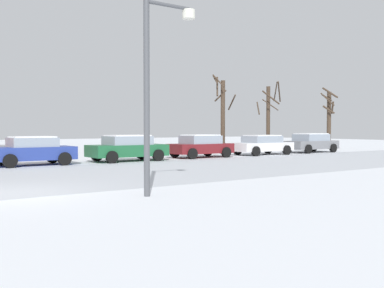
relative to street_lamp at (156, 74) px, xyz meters
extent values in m
plane|color=white|center=(-3.09, 2.47, -3.24)|extent=(120.00, 120.00, 0.00)
cylinder|color=#4C4F54|center=(-0.29, 0.00, -0.60)|extent=(0.16, 0.16, 5.27)
cylinder|color=#4C4F54|center=(0.38, 0.00, 1.88)|extent=(1.34, 0.10, 0.10)
cylinder|color=silver|center=(1.05, 0.00, 1.73)|extent=(0.36, 0.36, 0.25)
cube|color=#283D93|center=(0.06, 11.88, -2.65)|extent=(3.91, 1.79, 0.63)
cube|color=#8C99A8|center=(0.06, 11.88, -2.12)|extent=(2.15, 1.63, 0.45)
cube|color=white|center=(0.06, 11.88, -1.86)|extent=(1.96, 1.51, 0.06)
cylinder|color=black|center=(1.32, 12.79, -2.92)|extent=(0.64, 0.23, 0.64)
cylinder|color=black|center=(1.33, 11.00, -2.92)|extent=(0.64, 0.23, 0.64)
cylinder|color=black|center=(-1.21, 12.76, -2.92)|extent=(0.64, 0.23, 0.64)
cylinder|color=black|center=(-1.20, 10.98, -2.92)|extent=(0.64, 0.23, 0.64)
cube|color=#1E6038|center=(5.11, 11.78, -2.65)|extent=(4.27, 1.88, 0.63)
cube|color=#8C99A8|center=(5.11, 11.78, -2.11)|extent=(2.35, 1.71, 0.47)
cube|color=white|center=(5.11, 11.78, -1.84)|extent=(2.14, 1.58, 0.06)
cylinder|color=black|center=(6.48, 12.73, -2.92)|extent=(0.64, 0.23, 0.64)
cylinder|color=black|center=(6.50, 10.86, -2.92)|extent=(0.64, 0.23, 0.64)
cylinder|color=black|center=(3.72, 12.70, -2.92)|extent=(0.64, 0.23, 0.64)
cylinder|color=black|center=(3.74, 10.83, -2.92)|extent=(0.64, 0.23, 0.64)
cube|color=maroon|center=(10.16, 11.96, -2.68)|extent=(3.94, 1.85, 0.58)
cube|color=#8C99A8|center=(10.16, 11.96, -2.14)|extent=(2.17, 1.68, 0.49)
cube|color=white|center=(10.16, 11.96, -1.86)|extent=(1.98, 1.56, 0.06)
cylinder|color=black|center=(11.43, 12.90, -2.92)|extent=(0.64, 0.23, 0.64)
cylinder|color=black|center=(11.45, 11.05, -2.92)|extent=(0.64, 0.23, 0.64)
cylinder|color=black|center=(8.88, 12.87, -2.92)|extent=(0.64, 0.23, 0.64)
cylinder|color=black|center=(8.90, 11.03, -2.92)|extent=(0.64, 0.23, 0.64)
cube|color=white|center=(15.21, 11.83, -2.69)|extent=(4.41, 1.77, 0.56)
cube|color=#8C99A8|center=(15.21, 11.83, -2.19)|extent=(2.43, 1.61, 0.45)
cube|color=white|center=(15.21, 11.83, -1.93)|extent=(2.21, 1.49, 0.06)
cylinder|color=black|center=(16.63, 12.73, -2.92)|extent=(0.64, 0.23, 0.64)
cylinder|color=black|center=(16.65, 10.96, -2.92)|extent=(0.64, 0.23, 0.64)
cylinder|color=black|center=(13.78, 12.70, -2.92)|extent=(0.64, 0.23, 0.64)
cylinder|color=black|center=(13.80, 10.93, -2.92)|extent=(0.64, 0.23, 0.64)
cube|color=slate|center=(20.27, 11.94, -2.67)|extent=(4.32, 1.82, 0.60)
cube|color=#8C99A8|center=(20.27, 11.94, -2.13)|extent=(2.38, 1.66, 0.49)
cube|color=white|center=(20.27, 11.94, -1.86)|extent=(2.16, 1.54, 0.06)
cylinder|color=black|center=(21.65, 12.86, -2.92)|extent=(0.64, 0.23, 0.64)
cylinder|color=black|center=(21.67, 11.04, -2.92)|extent=(0.64, 0.23, 0.64)
cylinder|color=black|center=(18.86, 12.84, -2.92)|extent=(0.64, 0.23, 0.64)
cylinder|color=black|center=(18.88, 11.01, -2.92)|extent=(0.64, 0.23, 0.64)
cylinder|color=#423326|center=(25.90, 14.79, -0.79)|extent=(0.36, 0.36, 4.91)
cylinder|color=#423326|center=(25.46, 14.34, 1.55)|extent=(1.05, 1.05, 0.96)
cylinder|color=#423326|center=(25.51, 14.52, 0.13)|extent=(0.70, 0.94, 0.75)
cylinder|color=#423326|center=(25.48, 14.69, 1.16)|extent=(0.32, 0.94, 0.65)
cylinder|color=#423326|center=(26.12, 14.59, 0.32)|extent=(0.58, 0.63, 1.06)
cylinder|color=#423326|center=(25.39, 14.55, 1.00)|extent=(0.60, 1.14, 1.15)
cylinder|color=#423326|center=(13.64, 14.10, -0.69)|extent=(0.30, 0.30, 5.10)
cylinder|color=#423326|center=(13.15, 14.31, 1.90)|extent=(0.54, 1.08, 0.70)
cylinder|color=#423326|center=(13.33, 14.34, 1.44)|extent=(0.63, 0.78, 1.42)
cylinder|color=#423326|center=(13.75, 14.51, 0.83)|extent=(0.91, 0.33, 0.85)
cylinder|color=#423326|center=(14.27, 13.88, 0.36)|extent=(0.56, 1.35, 1.03)
cylinder|color=#423326|center=(13.16, 14.00, 1.80)|extent=(0.31, 1.04, 0.97)
cylinder|color=#423326|center=(18.52, 14.64, -0.75)|extent=(0.29, 0.29, 4.98)
cylinder|color=#423326|center=(18.22, 14.12, 0.31)|extent=(1.13, 0.69, 0.87)
cylinder|color=#423326|center=(18.22, 14.06, 0.86)|extent=(1.28, 0.74, 1.06)
cylinder|color=#423326|center=(18.98, 14.33, 1.36)|extent=(0.73, 1.03, 1.42)
cylinder|color=#423326|center=(17.91, 15.11, 0.09)|extent=(1.04, 1.33, 1.06)
cylinder|color=#423326|center=(19.03, 14.00, 1.31)|extent=(1.39, 1.15, 1.44)
camera|label=1|loc=(-6.17, -10.49, -1.43)|focal=42.49mm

